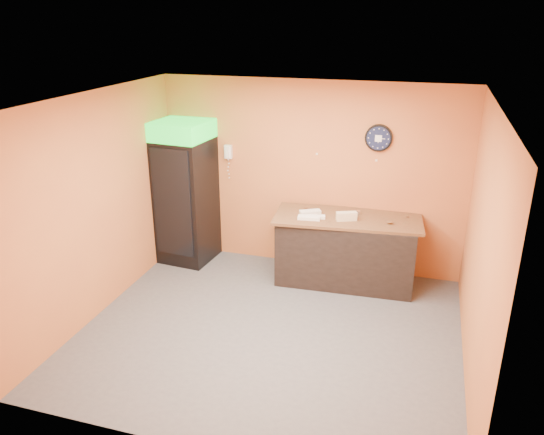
% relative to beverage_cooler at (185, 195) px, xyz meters
% --- Properties ---
extents(floor, '(4.50, 4.50, 0.00)m').
position_rel_beverage_cooler_xyz_m(floor, '(1.85, -1.60, -1.07)').
color(floor, '#47474C').
rests_on(floor, ground).
extents(back_wall, '(4.50, 0.02, 2.80)m').
position_rel_beverage_cooler_xyz_m(back_wall, '(1.85, 0.40, 0.33)').
color(back_wall, '#CA7339').
rests_on(back_wall, floor).
extents(left_wall, '(0.02, 4.00, 2.80)m').
position_rel_beverage_cooler_xyz_m(left_wall, '(-0.40, -1.60, 0.33)').
color(left_wall, '#CA7339').
rests_on(left_wall, floor).
extents(right_wall, '(0.02, 4.00, 2.80)m').
position_rel_beverage_cooler_xyz_m(right_wall, '(4.10, -1.60, 0.33)').
color(right_wall, '#CA7339').
rests_on(right_wall, floor).
extents(ceiling, '(4.50, 4.00, 0.02)m').
position_rel_beverage_cooler_xyz_m(ceiling, '(1.85, -1.60, 1.73)').
color(ceiling, white).
rests_on(ceiling, back_wall).
extents(beverage_cooler, '(0.83, 0.84, 2.19)m').
position_rel_beverage_cooler_xyz_m(beverage_cooler, '(0.00, 0.00, 0.00)').
color(beverage_cooler, black).
rests_on(beverage_cooler, floor).
extents(prep_counter, '(1.94, 0.93, 0.95)m').
position_rel_beverage_cooler_xyz_m(prep_counter, '(2.50, -0.02, -0.59)').
color(prep_counter, black).
rests_on(prep_counter, floor).
extents(wall_clock, '(0.38, 0.06, 0.38)m').
position_rel_beverage_cooler_xyz_m(wall_clock, '(2.81, 0.37, 0.98)').
color(wall_clock, black).
rests_on(wall_clock, back_wall).
extents(wall_phone, '(0.11, 0.10, 0.21)m').
position_rel_beverage_cooler_xyz_m(wall_phone, '(0.59, 0.35, 0.63)').
color(wall_phone, white).
rests_on(wall_phone, back_wall).
extents(butcher_paper, '(2.11, 1.06, 0.04)m').
position_rel_beverage_cooler_xyz_m(butcher_paper, '(2.50, -0.02, -0.10)').
color(butcher_paper, brown).
rests_on(butcher_paper, prep_counter).
extents(sub_roll_stack, '(0.30, 0.20, 0.12)m').
position_rel_beverage_cooler_xyz_m(sub_roll_stack, '(2.50, -0.15, -0.02)').
color(sub_roll_stack, beige).
rests_on(sub_roll_stack, butcher_paper).
extents(wrapped_sandwich_left, '(0.32, 0.15, 0.04)m').
position_rel_beverage_cooler_xyz_m(wrapped_sandwich_left, '(2.00, -0.26, -0.05)').
color(wrapped_sandwich_left, white).
rests_on(wrapped_sandwich_left, butcher_paper).
extents(wrapped_sandwich_mid, '(0.27, 0.15, 0.04)m').
position_rel_beverage_cooler_xyz_m(wrapped_sandwich_mid, '(2.08, -0.19, -0.06)').
color(wrapped_sandwich_mid, white).
rests_on(wrapped_sandwich_mid, butcher_paper).
extents(wrapped_sandwich_right, '(0.32, 0.25, 0.04)m').
position_rel_beverage_cooler_xyz_m(wrapped_sandwich_right, '(1.96, -0.03, -0.06)').
color(wrapped_sandwich_right, white).
rests_on(wrapped_sandwich_right, butcher_paper).
extents(kitchen_tool, '(0.05, 0.05, 0.05)m').
position_rel_beverage_cooler_xyz_m(kitchen_tool, '(2.63, 0.12, -0.05)').
color(kitchen_tool, silver).
rests_on(kitchen_tool, butcher_paper).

